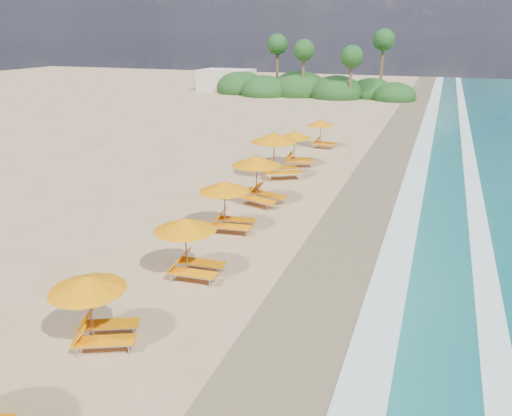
# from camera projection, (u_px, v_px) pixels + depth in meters

# --- Properties ---
(ground) EXTENTS (160.00, 160.00, 0.00)m
(ground) POSITION_uv_depth(u_px,v_px,m) (256.00, 236.00, 20.32)
(ground) COLOR tan
(ground) RESTS_ON ground
(wet_sand) EXTENTS (4.00, 160.00, 0.01)m
(wet_sand) POSITION_uv_depth(u_px,v_px,m) (355.00, 250.00, 19.02)
(wet_sand) COLOR olive
(wet_sand) RESTS_ON ground
(surf_foam) EXTENTS (4.00, 160.00, 0.01)m
(surf_foam) POSITION_uv_depth(u_px,v_px,m) (430.00, 260.00, 18.13)
(surf_foam) COLOR white
(surf_foam) RESTS_ON ground
(station_2) EXTENTS (2.68, 2.67, 2.04)m
(station_2) POSITION_uv_depth(u_px,v_px,m) (96.00, 305.00, 12.98)
(station_2) COLOR olive
(station_2) RESTS_ON ground
(station_3) EXTENTS (2.38, 2.23, 2.12)m
(station_3) POSITION_uv_depth(u_px,v_px,m) (190.00, 244.00, 16.63)
(station_3) COLOR olive
(station_3) RESTS_ON ground
(station_4) EXTENTS (2.51, 2.37, 2.15)m
(station_4) POSITION_uv_depth(u_px,v_px,m) (229.00, 203.00, 20.52)
(station_4) COLOR olive
(station_4) RESTS_ON ground
(station_5) EXTENTS (3.00, 2.92, 2.39)m
(station_5) POSITION_uv_depth(u_px,v_px,m) (260.00, 177.00, 23.69)
(station_5) COLOR olive
(station_5) RESTS_ON ground
(station_6) EXTENTS (3.55, 3.55, 2.63)m
(station_6) POSITION_uv_depth(u_px,v_px,m) (278.00, 152.00, 27.90)
(station_6) COLOR olive
(station_6) RESTS_ON ground
(station_7) EXTENTS (2.71, 2.63, 2.16)m
(station_7) POSITION_uv_depth(u_px,v_px,m) (297.00, 146.00, 30.57)
(station_7) COLOR olive
(station_7) RESTS_ON ground
(station_8) EXTENTS (2.21, 2.06, 1.99)m
(station_8) POSITION_uv_depth(u_px,v_px,m) (323.00, 132.00, 35.35)
(station_8) COLOR olive
(station_8) RESTS_ON ground
(treeline) EXTENTS (25.80, 8.80, 9.74)m
(treeline) POSITION_uv_depth(u_px,v_px,m) (306.00, 88.00, 63.50)
(treeline) COLOR #163D14
(treeline) RESTS_ON ground
(beach_building) EXTENTS (7.00, 5.00, 2.80)m
(beach_building) POSITION_uv_depth(u_px,v_px,m) (226.00, 80.00, 69.49)
(beach_building) COLOR beige
(beach_building) RESTS_ON ground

